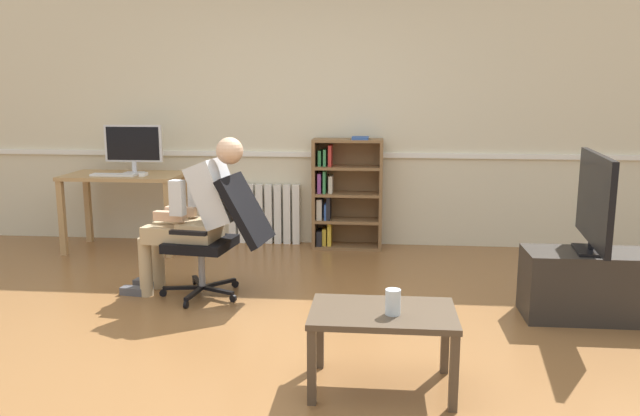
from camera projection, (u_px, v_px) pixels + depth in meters
ground_plane at (284, 341)px, 3.98m from camera, size 18.00×18.00×0.00m
back_wall at (322, 112)px, 6.32m from camera, size 12.00×0.13×2.70m
computer_desk at (125, 186)px, 6.14m from camera, size 1.12×0.62×0.76m
imac_monitor at (133, 145)px, 6.13m from camera, size 0.57×0.14×0.47m
keyboard at (114, 175)px, 5.98m from camera, size 0.43×0.12×0.02m
computer_mouse at (143, 174)px, 5.97m from camera, size 0.06×0.10×0.03m
bookshelf at (343, 194)px, 6.24m from camera, size 0.69×0.29×1.12m
radiator at (264, 214)px, 6.46m from camera, size 0.74×0.08×0.61m
office_chair at (221, 231)px, 4.72m from camera, size 0.88×0.62×0.95m
person_seated at (196, 212)px, 4.74m from camera, size 0.99×0.43×1.23m
tv_stand at (588, 285)px, 4.33m from camera, size 0.86×0.41×0.48m
tv_screen at (595, 201)px, 4.22m from camera, size 0.24×0.99×0.67m
coffee_table at (383, 321)px, 3.29m from camera, size 0.76×0.49×0.43m
drinking_glass at (393, 302)px, 3.21m from camera, size 0.08×0.08×0.13m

